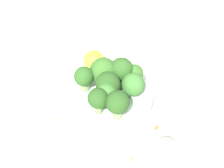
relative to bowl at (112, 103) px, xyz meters
The scene contains 18 objects.
ground_plane 0.02m from the bowl, ahead, with size 3.00×3.00×0.00m, color silver.
bowl is the anchor object (origin of this frame).
broccoli_floret_0 0.08m from the bowl, 44.38° to the right, with size 0.04×0.04×0.05m.
broccoli_floret_1 0.08m from the bowl, 33.98° to the left, with size 0.04×0.04×0.06m.
broccoli_floret_2 0.06m from the bowl, 157.41° to the left, with size 0.04×0.04×0.05m.
broccoli_floret_3 0.07m from the bowl, 168.37° to the right, with size 0.03×0.03×0.04m.
broccoli_floret_4 0.06m from the bowl, ahead, with size 0.05×0.05×0.06m.
broccoli_floret_5 0.07m from the bowl, 85.67° to the right, with size 0.05×0.05×0.06m.
broccoli_floret_6 0.06m from the bowl, 43.21° to the left, with size 0.04×0.04×0.05m.
broccoli_floret_7 0.08m from the bowl, 73.91° to the left, with size 0.04×0.04×0.06m.
broccoli_floret_8 0.07m from the bowl, 144.61° to the right, with size 0.05×0.05×0.06m.
pepper_shaker 0.16m from the bowl, 97.11° to the left, with size 0.03×0.03×0.07m.
lemon_wedge 0.14m from the bowl, 98.91° to the right, with size 0.05×0.05×0.05m, color yellow.
almond_crumb_0 0.12m from the bowl, 80.31° to the left, with size 0.01×0.01×0.01m, color tan.
almond_crumb_1 0.13m from the bowl, 123.72° to the right, with size 0.01×0.01×0.01m, color tan.
almond_crumb_2 0.12m from the bowl, 130.82° to the right, with size 0.01×0.01×0.01m, color olive.
almond_crumb_3 0.11m from the bowl, 12.91° to the right, with size 0.01×0.00×0.01m, color tan.
almond_crumb_4 0.10m from the bowl, 125.46° to the left, with size 0.01×0.01×0.01m, color olive.
Camera 1 is at (0.19, 0.38, 0.48)m, focal length 50.00 mm.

